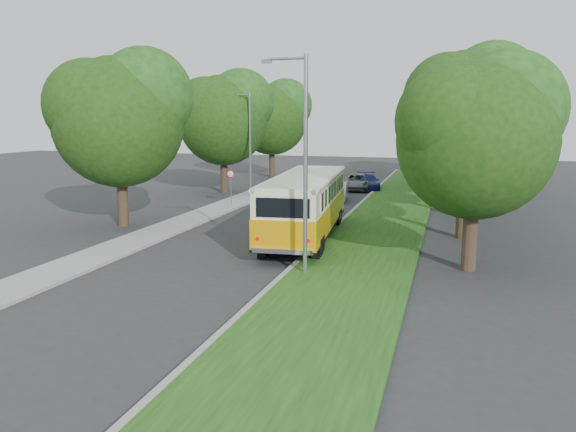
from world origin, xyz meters
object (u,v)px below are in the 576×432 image
(lamppost_far, at_px, (249,141))
(car_grey, at_px, (357,182))
(car_silver, at_px, (303,205))
(car_blue, at_px, (368,182))
(lamppost_near, at_px, (303,158))
(car_white, at_px, (337,191))
(vintage_bus, at_px, (305,207))

(lamppost_far, relative_size, car_grey, 1.65)
(car_silver, height_order, car_grey, car_silver)
(lamppost_far, bearing_deg, car_blue, 42.93)
(car_grey, bearing_deg, lamppost_far, -140.59)
(lamppost_near, distance_m, car_blue, 25.85)
(lamppost_near, bearing_deg, car_white, 97.62)
(lamppost_far, distance_m, car_grey, 10.14)
(lamppost_near, relative_size, car_blue, 1.82)
(lamppost_near, xyz_separation_m, car_grey, (-2.12, 25.18, -3.74))
(lamppost_near, height_order, vintage_bus, lamppost_near)
(car_white, bearing_deg, car_silver, -102.01)
(lamppost_far, relative_size, vintage_bus, 0.70)
(car_silver, relative_size, car_grey, 0.96)
(vintage_bus, bearing_deg, lamppost_far, 115.90)
(lamppost_near, relative_size, car_silver, 1.84)
(car_blue, bearing_deg, car_grey, -167.38)
(car_silver, relative_size, car_blue, 0.99)
(car_silver, relative_size, car_white, 1.12)
(car_blue, bearing_deg, vintage_bus, -102.75)
(car_grey, bearing_deg, car_silver, -99.17)
(lamppost_far, distance_m, car_silver, 9.54)
(vintage_bus, relative_size, car_white, 2.74)
(lamppost_far, distance_m, car_white, 7.27)
(vintage_bus, bearing_deg, car_silver, 100.65)
(car_silver, bearing_deg, car_blue, 83.77)
(vintage_bus, relative_size, car_grey, 2.35)
(vintage_bus, xyz_separation_m, car_blue, (0.14, 19.48, -0.95))
(lamppost_far, xyz_separation_m, vintage_bus, (7.43, -12.44, -2.53))
(vintage_bus, bearing_deg, car_blue, 84.63)
(vintage_bus, distance_m, car_white, 12.97)
(car_silver, bearing_deg, lamppost_far, 131.80)
(lamppost_near, height_order, car_silver, lamppost_near)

